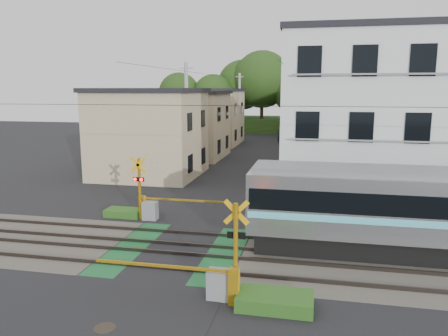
% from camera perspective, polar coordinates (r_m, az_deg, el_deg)
% --- Properties ---
extents(ground, '(120.00, 120.00, 0.00)m').
position_cam_1_polar(ground, '(17.57, -6.18, -10.59)').
color(ground, black).
extents(track_bed, '(120.00, 120.00, 0.14)m').
position_cam_1_polar(track_bed, '(17.56, -6.18, -10.48)').
color(track_bed, '#47423A').
rests_on(track_bed, ground).
extents(crossing_signal_near, '(4.74, 0.65, 3.09)m').
position_cam_1_polar(crossing_signal_near, '(13.41, -0.32, -14.08)').
color(crossing_signal_near, '#FCB40D').
rests_on(crossing_signal_near, ground).
extents(crossing_signal_far, '(4.74, 0.65, 3.09)m').
position_cam_1_polar(crossing_signal_far, '(21.47, -9.80, -4.79)').
color(crossing_signal_far, '#FCB40D').
rests_on(crossing_signal_far, ground).
extents(apartment_block, '(10.20, 8.36, 9.30)m').
position_cam_1_polar(apartment_block, '(25.36, 19.47, 6.12)').
color(apartment_block, white).
rests_on(apartment_block, ground).
extents(houses_row, '(22.07, 31.35, 6.80)m').
position_cam_1_polar(houses_row, '(41.91, 5.07, 6.16)').
color(houses_row, '#C4B18A').
rests_on(houses_row, ground).
extents(tree_hill, '(40.00, 13.93, 11.94)m').
position_cam_1_polar(tree_hill, '(63.65, 8.38, 9.59)').
color(tree_hill, '#254216').
rests_on(tree_hill, ground).
extents(catenary, '(60.00, 5.04, 7.00)m').
position_cam_1_polar(catenary, '(15.86, 14.69, 0.70)').
color(catenary, '#2D2D33').
rests_on(catenary, ground).
extents(utility_poles, '(7.90, 42.00, 8.00)m').
position_cam_1_polar(utility_poles, '(39.16, 2.68, 7.12)').
color(utility_poles, '#A5A5A0').
rests_on(utility_poles, ground).
extents(pedestrian, '(0.75, 0.61, 1.77)m').
position_cam_1_polar(pedestrian, '(50.99, 7.28, 4.18)').
color(pedestrian, black).
rests_on(pedestrian, ground).
extents(manhole_cover, '(0.59, 0.59, 0.02)m').
position_cam_1_polar(manhole_cover, '(12.70, -15.31, -19.51)').
color(manhole_cover, '#2D261E').
rests_on(manhole_cover, ground).
extents(weed_patches, '(10.25, 8.80, 0.40)m').
position_cam_1_polar(weed_patches, '(16.99, -0.54, -10.61)').
color(weed_patches, '#2D5E1E').
rests_on(weed_patches, ground).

